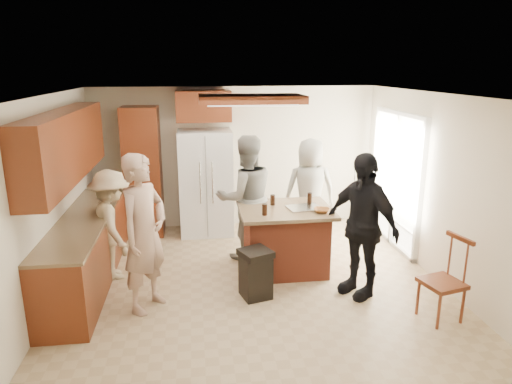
{
  "coord_description": "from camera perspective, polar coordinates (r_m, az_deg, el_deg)",
  "views": [
    {
      "loc": [
        -0.72,
        -5.53,
        2.83
      ],
      "look_at": [
        0.1,
        0.5,
        1.15
      ],
      "focal_mm": 32.0,
      "sensor_mm": 36.0,
      "label": 1
    }
  ],
  "objects": [
    {
      "name": "room_shell",
      "position": [
        9.02,
        26.9,
        1.15
      ],
      "size": [
        8.0,
        5.2,
        5.0
      ],
      "color": "tan",
      "rests_on": "ground"
    },
    {
      "name": "person_front_left",
      "position": [
        5.49,
        -13.79,
        -5.06
      ],
      "size": [
        0.8,
        0.86,
        1.9
      ],
      "primitive_type": "imported",
      "rotation": [
        0.0,
        0.0,
        0.99
      ],
      "color": "tan",
      "rests_on": "ground"
    },
    {
      "name": "person_behind_left",
      "position": [
        6.79,
        -1.25,
        -0.74
      ],
      "size": [
        1.0,
        0.72,
        1.88
      ],
      "primitive_type": "imported",
      "rotation": [
        0.0,
        0.0,
        3.33
      ],
      "color": "gray",
      "rests_on": "ground"
    },
    {
      "name": "person_behind_right",
      "position": [
        7.56,
        6.75,
        0.23
      ],
      "size": [
        0.88,
        0.61,
        1.72
      ],
      "primitive_type": "imported",
      "rotation": [
        0.0,
        0.0,
        3.06
      ],
      "color": "#9B9B93",
      "rests_on": "ground"
    },
    {
      "name": "person_side_right",
      "position": [
        5.83,
        13.04,
        -4.08
      ],
      "size": [
        1.01,
        1.21,
        1.84
      ],
      "primitive_type": "imported",
      "rotation": [
        0.0,
        0.0,
        -1.06
      ],
      "color": "black",
      "rests_on": "ground"
    },
    {
      "name": "person_counter",
      "position": [
        6.48,
        -17.53,
        -3.94
      ],
      "size": [
        0.79,
        1.08,
        1.52
      ],
      "primitive_type": "imported",
      "rotation": [
        0.0,
        0.0,
        1.96
      ],
      "color": "tan",
      "rests_on": "ground"
    },
    {
      "name": "left_cabinetry",
      "position": [
        6.4,
        -21.16,
        -2.67
      ],
      "size": [
        0.64,
        3.0,
        2.3
      ],
      "color": "maroon",
      "rests_on": "ground"
    },
    {
      "name": "back_wall_units",
      "position": [
        7.89,
        -12.11,
        4.49
      ],
      "size": [
        1.8,
        0.6,
        2.45
      ],
      "color": "maroon",
      "rests_on": "ground"
    },
    {
      "name": "refrigerator",
      "position": [
        7.89,
        -6.29,
        1.18
      ],
      "size": [
        0.9,
        0.76,
        1.8
      ],
      "color": "white",
      "rests_on": "ground"
    },
    {
      "name": "kitchen_island",
      "position": [
        6.5,
        3.64,
        -5.86
      ],
      "size": [
        1.28,
        1.03,
        0.93
      ],
      "color": "#A14029",
      "rests_on": "ground"
    },
    {
      "name": "island_items",
      "position": [
        6.3,
        5.96,
        -1.88
      ],
      "size": [
        0.96,
        0.62,
        0.15
      ],
      "color": "silver",
      "rests_on": "kitchen_island"
    },
    {
      "name": "trash_bin",
      "position": [
        5.82,
        -0.05,
        -10.12
      ],
      "size": [
        0.47,
        0.47,
        0.63
      ],
      "color": "black",
      "rests_on": "ground"
    },
    {
      "name": "spindle_chair",
      "position": [
        5.71,
        22.4,
        -10.42
      ],
      "size": [
        0.51,
        0.51,
        0.99
      ],
      "color": "maroon",
      "rests_on": "ground"
    }
  ]
}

